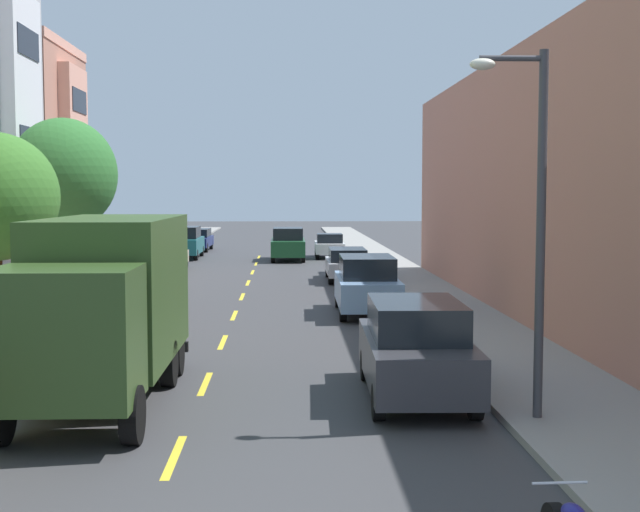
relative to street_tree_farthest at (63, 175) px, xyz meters
The scene contains 16 objects.
ground_plane 9.02m from the street_tree_farthest, 33.97° to the left, with size 160.00×160.00×0.00m, color #38383A.
sidewalk_left 5.19m from the street_tree_farthest, 106.85° to the left, with size 3.20×120.00×0.14m, color gray.
sidewalk_right 14.45m from the street_tree_farthest, ahead, with size 3.20×120.00×0.14m, color gray.
lane_centerline_dashes 8.01m from the street_tree_farthest, 10.52° to the right, with size 0.14×47.20×0.01m.
street_tree_farthest is the anchor object (origin of this frame).
street_lamp 21.12m from the street_tree_farthest, 54.23° to the right, with size 1.35×0.28×6.32m.
delivery_box_truck 15.91m from the street_tree_farthest, 72.94° to the right, with size 2.43×7.33×3.54m.
parked_wagon_silver 13.49m from the street_tree_farthest, 32.78° to the left, with size 1.87×4.72×1.50m.
parked_hatchback_white 23.47m from the street_tree_farthest, 62.37° to the left, with size 1.80×4.02×1.50m.
parked_suv_charcoal 18.85m from the street_tree_farthest, 54.77° to the right, with size 2.07×4.85×1.93m.
parked_pickup_red 7.14m from the street_tree_farthest, 71.14° to the right, with size 2.15×5.36×1.73m.
parked_suv_sky 11.93m from the street_tree_farthest, 18.11° to the right, with size 2.02×4.83×1.93m.
parked_wagon_champagne 12.85m from the street_tree_farthest, 80.63° to the left, with size 1.87×4.72×1.50m.
parked_wagon_navy 27.47m from the street_tree_farthest, 85.82° to the left, with size 1.90×4.73×1.50m.
parked_suv_teal 20.90m from the street_tree_farthest, 84.67° to the left, with size 1.97×4.81×1.93m.
moving_forest_sedan 20.73m from the street_tree_farthest, 66.30° to the left, with size 1.95×4.80×1.93m.
Camera 1 is at (1.74, -5.95, 4.07)m, focal length 48.05 mm.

